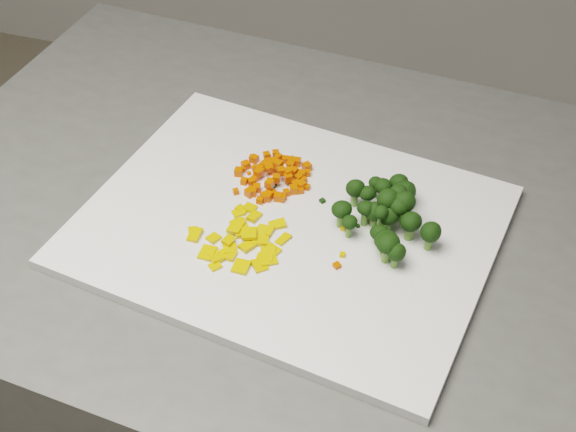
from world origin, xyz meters
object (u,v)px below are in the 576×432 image
(counter_block, at_px, (294,410))
(carrot_pile, at_px, (270,172))
(cutting_board, at_px, (288,226))
(broccoli_pile, at_px, (389,213))
(pepper_pile, at_px, (239,236))

(counter_block, xyz_separation_m, carrot_pile, (-0.04, 0.02, 0.48))
(cutting_board, bearing_deg, broccoli_pile, 10.18)
(cutting_board, relative_size, broccoli_pile, 3.75)
(pepper_pile, bearing_deg, counter_block, 65.67)
(broccoli_pile, bearing_deg, cutting_board, -169.82)
(counter_block, height_order, carrot_pile, carrot_pile)
(carrot_pile, relative_size, pepper_pile, 0.86)
(carrot_pile, height_order, pepper_pile, carrot_pile)
(cutting_board, relative_size, pepper_pile, 3.88)
(pepper_pile, bearing_deg, broccoli_pile, 23.01)
(cutting_board, xyz_separation_m, pepper_pile, (-0.04, -0.05, 0.01))
(counter_block, relative_size, broccoli_pile, 7.88)
(carrot_pile, distance_m, broccoli_pile, 0.17)
(broccoli_pile, bearing_deg, counter_block, 169.80)
(carrot_pile, xyz_separation_m, broccoli_pile, (0.16, -0.04, 0.01))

